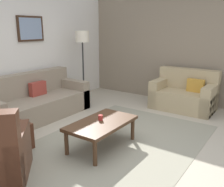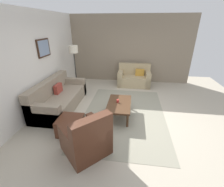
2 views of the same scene
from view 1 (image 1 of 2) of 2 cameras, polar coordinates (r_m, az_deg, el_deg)
name	(u,v)px [view 1 (image 1 of 2)]	position (r m, az deg, el deg)	size (l,w,h in m)	color
ground_plane	(113,146)	(3.92, 0.28, -12.02)	(8.00, 8.00, 0.00)	#B2A893
rear_partition	(6,47)	(5.42, -23.32, 9.76)	(6.00, 0.12, 2.80)	silver
stone_feature_panel	(185,44)	(6.21, 16.50, 10.85)	(0.12, 5.20, 2.80)	gray
area_rug	(113,146)	(3.91, 0.28, -11.97)	(3.48, 2.31, 0.01)	gray
couch_main	(33,103)	(5.28, -17.69, -2.08)	(2.22, 0.94, 0.88)	gray
couch_loveseat	(185,95)	(5.81, 16.40, -0.38)	(0.82, 1.34, 0.88)	tan
ottoman	(7,138)	(4.02, -23.14, -9.38)	(0.56, 0.56, 0.40)	#4C2819
coffee_table	(102,125)	(3.76, -2.42, -7.21)	(1.10, 0.64, 0.41)	#472D1C
cup	(101,118)	(3.78, -2.66, -5.59)	(0.07, 0.07, 0.08)	#B2332D
lamp_standing	(82,44)	(5.99, -6.82, 11.30)	(0.32, 0.32, 1.71)	black
framed_artwork	(31,29)	(5.66, -18.27, 14.01)	(0.64, 0.04, 0.52)	#382316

